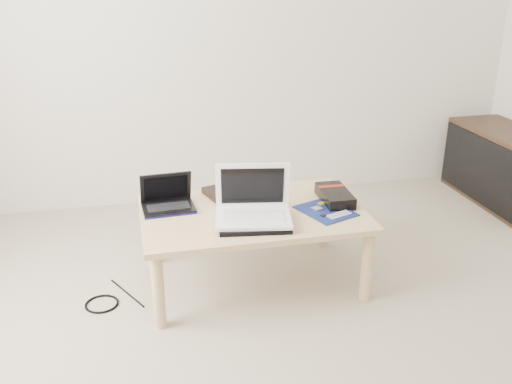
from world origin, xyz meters
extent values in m
plane|color=#B9A996|center=(0.00, 0.00, 0.00)|extent=(4.00, 4.00, 0.00)
cube|color=silver|center=(0.00, 2.05, 1.30)|extent=(4.00, 0.10, 2.60)
cube|color=tan|center=(-0.15, 0.79, 0.39)|extent=(1.10, 0.70, 0.03)
cylinder|color=tan|center=(-0.65, 0.49, 0.18)|extent=(0.06, 0.06, 0.37)
cylinder|color=tan|center=(0.35, 0.49, 0.18)|extent=(0.06, 0.06, 0.37)
cylinder|color=tan|center=(-0.65, 1.09, 0.18)|extent=(0.06, 0.06, 0.37)
cylinder|color=tan|center=(0.35, 1.09, 0.18)|extent=(0.06, 0.06, 0.37)
cube|color=#3C2818|center=(1.78, 1.45, 0.25)|extent=(0.40, 0.90, 0.50)
cube|color=black|center=(1.58, 1.45, 0.25)|extent=(0.02, 0.86, 0.44)
cube|color=black|center=(-0.17, 1.01, 0.42)|extent=(0.38, 0.35, 0.03)
cube|color=black|center=(-0.55, 0.90, 0.41)|extent=(0.26, 0.19, 0.02)
cube|color=black|center=(-0.55, 0.90, 0.42)|extent=(0.21, 0.11, 0.00)
cube|color=black|center=(-0.55, 0.84, 0.42)|extent=(0.06, 0.03, 0.00)
cube|color=black|center=(-0.56, 0.96, 0.50)|extent=(0.26, 0.08, 0.17)
cube|color=black|center=(-0.56, 0.96, 0.50)|extent=(0.22, 0.06, 0.13)
cube|color=#0E0E4F|center=(-0.55, 0.82, 0.40)|extent=(0.26, 0.03, 0.01)
cube|color=black|center=(-0.15, 0.78, 0.41)|extent=(0.30, 0.25, 0.01)
cube|color=white|center=(-0.15, 0.78, 0.41)|extent=(0.24, 0.20, 0.00)
cube|color=#A9AAAE|center=(-0.01, 0.90, 0.41)|extent=(0.10, 0.20, 0.02)
cube|color=#98989D|center=(-0.01, 0.90, 0.42)|extent=(0.08, 0.17, 0.00)
cube|color=black|center=(-0.18, 0.63, 0.41)|extent=(0.36, 0.29, 0.02)
cube|color=white|center=(-0.18, 0.64, 0.43)|extent=(0.39, 0.31, 0.02)
cube|color=white|center=(-0.18, 0.64, 0.44)|extent=(0.31, 0.19, 0.00)
cube|color=white|center=(-0.19, 0.55, 0.44)|extent=(0.08, 0.05, 0.00)
cube|color=white|center=(-0.16, 0.74, 0.56)|extent=(0.36, 0.12, 0.24)
cube|color=black|center=(-0.16, 0.74, 0.55)|extent=(0.30, 0.09, 0.19)
cube|color=#0C1C51|center=(0.20, 0.70, 0.40)|extent=(0.30, 0.33, 0.01)
cube|color=#A9AAAE|center=(0.17, 0.73, 0.41)|extent=(0.06, 0.06, 0.01)
cube|color=gold|center=(0.24, 0.80, 0.41)|extent=(0.09, 0.04, 0.01)
cube|color=gold|center=(0.24, 0.79, 0.41)|extent=(0.09, 0.04, 0.01)
cube|color=silver|center=(0.24, 0.65, 0.41)|extent=(0.12, 0.05, 0.01)
cube|color=silver|center=(0.25, 0.63, 0.41)|extent=(0.12, 0.05, 0.01)
cube|color=silver|center=(0.26, 0.62, 0.41)|extent=(0.12, 0.05, 0.01)
cube|color=black|center=(0.17, 0.64, 0.41)|extent=(0.03, 0.03, 0.01)
cube|color=black|center=(0.29, 0.82, 0.43)|extent=(0.15, 0.28, 0.06)
cube|color=maroon|center=(0.30, 0.88, 0.46)|extent=(0.14, 0.04, 0.00)
torus|color=black|center=(-0.20, 0.77, 0.41)|extent=(0.12, 0.12, 0.01)
torus|color=black|center=(-0.91, 0.74, 0.01)|extent=(0.17, 0.17, 0.01)
cylinder|color=black|center=(-0.79, 0.81, 0.00)|extent=(0.16, 0.30, 0.01)
camera|label=1|loc=(-0.72, -1.74, 1.54)|focal=40.00mm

